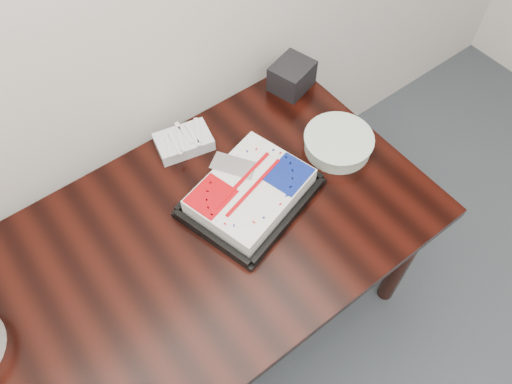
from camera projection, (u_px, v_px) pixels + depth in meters
table at (169, 272)px, 1.63m from camera, size 1.80×0.90×0.75m
cake_tray at (250, 193)px, 1.65m from camera, size 0.50×0.43×0.09m
plate_stack at (338, 143)px, 1.78m from camera, size 0.25×0.25×0.06m
fork_bag at (184, 141)px, 1.79m from camera, size 0.22×0.17×0.06m
napkin_box at (292, 76)px, 1.93m from camera, size 0.18×0.17×0.11m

